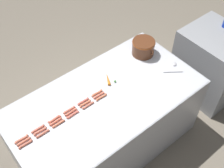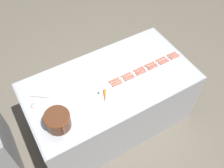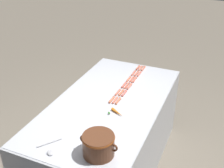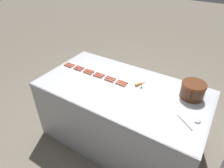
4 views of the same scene
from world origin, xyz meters
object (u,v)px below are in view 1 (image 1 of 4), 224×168
hot_dog_9 (71,112)px  hot_dog_12 (25,144)px  hot_dog_16 (88,105)px  hot_dog_8 (56,122)px  hot_dog_14 (58,124)px  back_cabinet (211,65)px  hot_dog_1 (38,129)px  hot_dog_5 (97,93)px  serving_spoon (174,66)px  hot_dog_2 (54,119)px  hot_dog_10 (85,103)px  carrot (108,79)px  hot_dog_0 (21,139)px  hot_dog_15 (73,115)px  hot_dog_3 (69,110)px  hot_dog_17 (101,97)px  hot_dog_13 (43,134)px  hot_dog_6 (24,141)px  hot_dog_11 (99,95)px  hot_dog_7 (40,131)px  hot_dog_4 (83,101)px  bean_pot (143,47)px

hot_dog_9 → hot_dog_12: 0.52m
hot_dog_9 → hot_dog_16: 0.19m
hot_dog_8 → hot_dog_16: (0.04, 0.36, 0.00)m
hot_dog_14 → hot_dog_8: bearing=-166.7°
back_cabinet → hot_dog_1: size_ratio=6.92×
hot_dog_5 → serving_spoon: bearing=75.7°
hot_dog_2 → hot_dog_16: size_ratio=1.00×
hot_dog_8 → hot_dog_16: 0.36m
hot_dog_10 → carrot: bearing=105.8°
hot_dog_1 → hot_dog_2: same height
hot_dog_0 → serving_spoon: bearing=82.5°
hot_dog_12 → hot_dog_14: bearing=90.0°
hot_dog_15 → hot_dog_0: bearing=-97.5°
hot_dog_3 → hot_dog_17: same height
hot_dog_3 → hot_dog_13: same height
hot_dog_0 → hot_dog_5: size_ratio=1.00×
hot_dog_9 → hot_dog_12: bearing=-85.8°
hot_dog_1 → hot_dog_6: size_ratio=1.00×
hot_dog_11 → hot_dog_12: (0.04, -0.87, 0.00)m
hot_dog_16 → serving_spoon: hot_dog_16 is taller
hot_dog_1 → hot_dog_7: 0.03m
hot_dog_4 → hot_dog_13: 0.52m
hot_dog_3 → hot_dog_11: bearing=83.8°
hot_dog_0 → hot_dog_1: (-0.00, 0.17, 0.00)m
hot_dog_5 → hot_dog_9: size_ratio=1.00×
hot_dog_4 → hot_dog_1: bearing=-90.0°
hot_dog_5 → hot_dog_17: bearing=2.5°
hot_dog_1 → hot_dog_2: 0.18m
hot_dog_13 → hot_dog_17: same height
hot_dog_1 → hot_dog_10: bearing=86.2°
hot_dog_15 → back_cabinet: bearing=84.2°
hot_dog_15 → hot_dog_9: bearing=174.9°
hot_dog_15 → carrot: carrot is taller
hot_dog_7 → hot_dog_10: same height
hot_dog_7 → hot_dog_3: bearing=95.6°
hot_dog_0 → hot_dog_7: bearing=79.8°
hot_dog_13 → bean_pot: bearing=98.7°
hot_dog_7 → hot_dog_12: size_ratio=1.00×
hot_dog_1 → hot_dog_15: same height
hot_dog_0 → hot_dog_17: (0.07, 0.88, 0.00)m
back_cabinet → hot_dog_7: bearing=-95.9°
hot_dog_3 → hot_dog_4: same height
hot_dog_10 → hot_dog_0: bearing=-92.7°
hot_dog_16 → hot_dog_15: bearing=-90.7°
hot_dog_11 → hot_dog_16: (0.04, -0.16, 0.00)m
hot_dog_8 → hot_dog_17: (0.04, 0.53, 0.00)m
carrot → hot_dog_3: bearing=-82.4°
hot_dog_16 → hot_dog_17: bearing=89.8°
hot_dog_15 → serving_spoon: hot_dog_15 is taller
hot_dog_2 → hot_dog_8: size_ratio=1.00×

